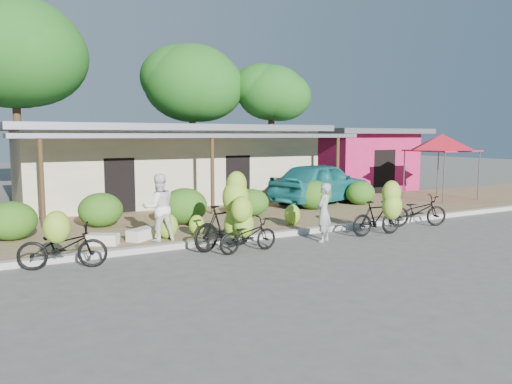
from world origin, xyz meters
TOP-DOWN VIEW (x-y plane):
  - ground at (0.00, 0.00)m, footprint 100.00×100.00m
  - sidewalk at (0.00, 5.00)m, footprint 60.00×6.00m
  - curb at (0.00, 2.00)m, footprint 60.00×0.25m
  - shop_main at (0.00, 10.93)m, footprint 13.00×8.50m
  - shop_pink at (10.50, 10.99)m, footprint 6.00×6.00m
  - tree_far_center at (-5.69, 16.11)m, footprint 6.44×6.42m
  - tree_center_right at (3.31, 16.61)m, footprint 5.49×5.39m
  - tree_near_right at (7.31, 14.61)m, footprint 4.08×3.88m
  - hedge_0 at (-6.56, 4.62)m, footprint 1.34×1.21m
  - hedge_1 at (-4.04, 5.46)m, footprint 1.34×1.21m
  - hedge_2 at (-1.62, 4.67)m, footprint 1.46×1.32m
  - hedge_3 at (1.00, 5.02)m, footprint 1.21×1.09m
  - hedge_4 at (3.82, 5.27)m, footprint 1.41×1.27m
  - hedge_5 at (6.23, 5.40)m, footprint 1.22×1.10m
  - red_canopy at (10.58, 5.11)m, footprint 3.50×3.50m
  - bike_far_left at (-5.76, 1.29)m, footprint 1.99×1.43m
  - bike_left at (-1.80, 1.30)m, footprint 2.01×1.37m
  - bike_center at (-1.49, 1.04)m, footprint 1.66×1.18m
  - bike_right at (2.81, 0.56)m, footprint 1.73×1.20m
  - bike_far_right at (4.99, 1.22)m, footprint 2.03×1.31m
  - loose_banana_a at (-2.85, 2.74)m, footprint 0.55×0.47m
  - loose_banana_b at (-1.98, 2.83)m, footprint 0.46×0.39m
  - loose_banana_c at (1.26, 2.85)m, footprint 0.52×0.44m
  - sack_near at (-3.50, 2.99)m, footprint 0.93×0.81m
  - sack_far at (-4.56, 2.83)m, footprint 0.84×0.70m
  - vendor at (0.94, 0.83)m, footprint 0.71×0.64m
  - bystander at (-3.14, 2.60)m, footprint 0.88×0.69m
  - teal_van at (5.06, 6.47)m, footprint 5.38×3.43m

SIDE VIEW (x-z plane):
  - ground at x=0.00m, z-range 0.00..0.00m
  - sidewalk at x=0.00m, z-range 0.00..0.12m
  - curb at x=0.00m, z-range 0.00..0.15m
  - sack_far at x=-4.56m, z-range 0.12..0.40m
  - sack_near at x=-3.50m, z-range 0.12..0.42m
  - loose_banana_b at x=-1.98m, z-range 0.12..0.69m
  - loose_banana_c at x=1.26m, z-range 0.12..0.76m
  - loose_banana_a at x=-2.85m, z-range 0.12..0.81m
  - bike_far_right at x=4.99m, z-range 0.00..1.01m
  - bike_far_left at x=-5.76m, z-range -0.13..1.25m
  - hedge_3 at x=1.00m, z-range 0.12..1.07m
  - hedge_5 at x=6.23m, z-range 0.12..1.07m
  - bike_left at x=-1.80m, z-range -0.08..1.35m
  - hedge_0 at x=-6.56m, z-range 0.12..1.16m
  - hedge_1 at x=-4.04m, z-range 0.12..1.17m
  - hedge_4 at x=3.82m, z-range 0.12..1.22m
  - hedge_2 at x=-1.62m, z-range 0.12..1.26m
  - bike_right at x=2.81m, z-range -0.12..1.54m
  - vendor at x=0.94m, z-range 0.00..1.62m
  - bike_center at x=-1.49m, z-range -0.17..1.83m
  - teal_van at x=5.06m, z-range 0.12..1.83m
  - bystander at x=-3.14m, z-range 0.12..1.91m
  - shop_pink at x=10.50m, z-range 0.05..3.30m
  - shop_main at x=0.00m, z-range 0.05..3.40m
  - red_canopy at x=10.58m, z-range 1.18..4.04m
  - tree_near_right at x=7.31m, z-range 1.93..8.86m
  - tree_center_right at x=3.31m, z-range 1.93..9.89m
  - tree_far_center at x=-5.69m, z-range 2.18..11.47m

